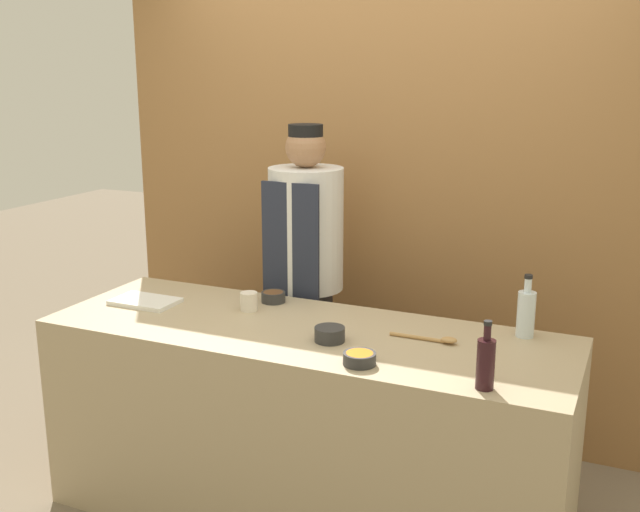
% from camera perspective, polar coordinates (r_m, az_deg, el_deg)
% --- Properties ---
extents(cabinet_wall, '(3.12, 0.18, 2.40)m').
position_cam_1_polar(cabinet_wall, '(4.04, 5.44, 3.51)').
color(cabinet_wall, olive).
rests_on(cabinet_wall, ground_plane).
extents(counter, '(2.22, 0.76, 0.88)m').
position_cam_1_polar(counter, '(3.32, -1.10, -12.75)').
color(counter, tan).
rests_on(counter, ground_plane).
extents(sauce_bowl_orange, '(0.12, 0.12, 0.05)m').
position_cam_1_polar(sauce_bowl_orange, '(2.78, 3.03, -7.76)').
color(sauce_bowl_orange, '#2D2D2D').
rests_on(sauce_bowl_orange, counter).
extents(sauce_bowl_green, '(0.12, 0.12, 0.06)m').
position_cam_1_polar(sauce_bowl_green, '(3.00, 0.74, -5.92)').
color(sauce_bowl_green, '#2D2D2D').
rests_on(sauce_bowl_green, counter).
extents(sauce_bowl_brown, '(0.11, 0.11, 0.05)m').
position_cam_1_polar(sauce_bowl_brown, '(3.49, -3.58, -3.09)').
color(sauce_bowl_brown, '#2D2D2D').
rests_on(sauce_bowl_brown, counter).
extents(cutting_board, '(0.30, 0.19, 0.02)m').
position_cam_1_polar(cutting_board, '(3.57, -13.17, -3.38)').
color(cutting_board, white).
rests_on(cutting_board, counter).
extents(bottle_wine, '(0.06, 0.06, 0.24)m').
position_cam_1_polar(bottle_wine, '(2.61, 12.51, -7.92)').
color(bottle_wine, black).
rests_on(bottle_wine, counter).
extents(bottle_clear, '(0.07, 0.07, 0.26)m').
position_cam_1_polar(bottle_clear, '(3.14, 15.43, -4.17)').
color(bottle_clear, silver).
rests_on(bottle_clear, counter).
extents(cup_cream, '(0.08, 0.08, 0.08)m').
position_cam_1_polar(cup_cream, '(3.38, -5.43, -3.46)').
color(cup_cream, silver).
rests_on(cup_cream, counter).
extents(wooden_spoon, '(0.28, 0.05, 0.03)m').
position_cam_1_polar(wooden_spoon, '(3.03, 8.69, -6.25)').
color(wooden_spoon, '#B2844C').
rests_on(wooden_spoon, counter).
extents(chef_center, '(0.37, 0.37, 1.68)m').
position_cam_1_polar(chef_center, '(3.77, -1.07, -1.82)').
color(chef_center, '#28282D').
rests_on(chef_center, ground_plane).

